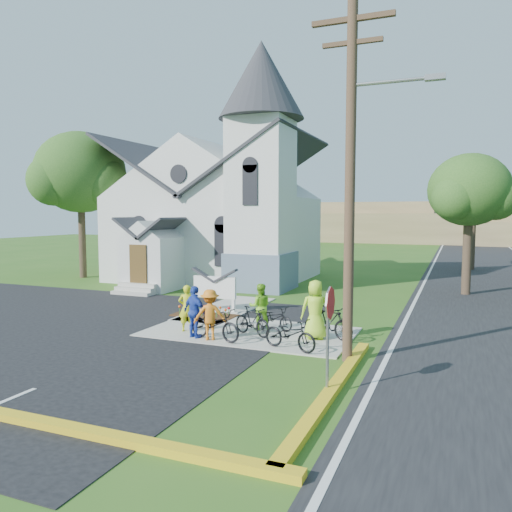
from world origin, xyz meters
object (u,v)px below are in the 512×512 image
at_px(bike_0, 215,324).
at_px(bike_4, 290,334).
at_px(cyclist_4, 315,310).
at_px(church_sign, 215,288).
at_px(bike_1, 252,321).
at_px(cyclist_2, 195,312).
at_px(cyclist_3, 210,315).
at_px(bike_3, 329,322).
at_px(stop_sign, 329,317).
at_px(utility_pole, 353,165).
at_px(bike_2, 274,318).
at_px(cyclist_0, 187,308).
at_px(cyclist_1, 260,306).

height_order(bike_0, bike_4, bike_0).
bearing_deg(cyclist_4, church_sign, -48.83).
relative_size(bike_1, cyclist_2, 0.95).
height_order(cyclist_3, bike_3, cyclist_3).
distance_m(stop_sign, bike_0, 5.64).
distance_m(bike_1, cyclist_4, 2.14).
xyz_separation_m(utility_pole, cyclist_3, (-4.60, 0.49, -4.54)).
bearing_deg(church_sign, cyclist_4, -29.47).
bearing_deg(cyclist_2, bike_2, -114.28).
height_order(cyclist_0, cyclist_3, cyclist_3).
distance_m(bike_1, bike_3, 2.52).
xyz_separation_m(cyclist_0, cyclist_4, (4.38, 0.62, 0.16)).
distance_m(cyclist_3, bike_3, 3.85).
xyz_separation_m(cyclist_0, bike_1, (2.32, 0.26, -0.32)).
relative_size(church_sign, bike_3, 1.23).
bearing_deg(cyclist_3, cyclist_1, -140.64).
distance_m(cyclist_0, cyclist_2, 0.97).
bearing_deg(bike_1, cyclist_0, 120.33).
distance_m(church_sign, cyclist_0, 3.56).
bearing_deg(cyclist_0, utility_pole, 144.49).
bearing_deg(bike_0, church_sign, 40.62).
bearing_deg(bike_3, bike_1, 122.91).
xyz_separation_m(cyclist_0, cyclist_1, (2.22, 1.21, 0.00)).
distance_m(cyclist_1, cyclist_4, 2.24).
height_order(bike_0, cyclist_2, cyclist_2).
relative_size(cyclist_0, bike_1, 0.99).
bearing_deg(cyclist_4, cyclist_0, -11.28).
distance_m(bike_0, cyclist_3, 0.35).
distance_m(cyclist_2, bike_3, 4.37).
height_order(church_sign, cyclist_3, church_sign).
bearing_deg(stop_sign, bike_4, 122.47).
bearing_deg(bike_0, cyclist_3, 102.99).
distance_m(cyclist_1, bike_3, 2.59).
bearing_deg(bike_1, bike_3, -52.66).
distance_m(stop_sign, cyclist_3, 5.73).
relative_size(church_sign, bike_2, 1.38).
bearing_deg(bike_1, church_sign, 66.98).
height_order(church_sign, bike_1, church_sign).
height_order(utility_pole, bike_4, utility_pole).
bearing_deg(cyclist_2, cyclist_4, -139.75).
relative_size(bike_3, cyclist_4, 0.93).
bearing_deg(stop_sign, cyclist_0, 146.62).
height_order(utility_pole, cyclist_2, utility_pole).
relative_size(cyclist_1, cyclist_3, 0.99).
bearing_deg(cyclist_3, bike_2, -149.37).
bearing_deg(cyclist_1, cyclist_4, 142.29).
distance_m(church_sign, cyclist_4, 5.83).
distance_m(bike_1, bike_4, 2.06).
relative_size(cyclist_2, bike_4, 0.93).
relative_size(church_sign, cyclist_3, 1.35).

